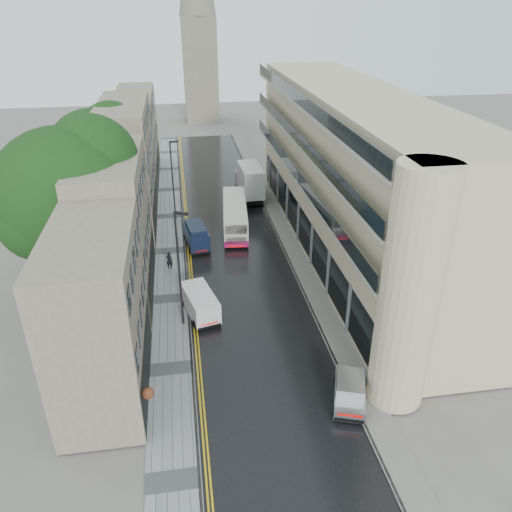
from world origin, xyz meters
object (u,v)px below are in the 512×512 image
object	(u,v)px
tree_near	(68,219)
navy_van	(190,243)
cream_bus	(225,227)
white_lorry	(243,187)
pedestrian	(169,260)
lamp_post_far	(173,182)
silver_hatchback	(335,405)
white_van	(195,317)
tree_far	(97,172)
lamp_post_near	(179,271)

from	to	relation	value
tree_near	navy_van	bearing A→B (deg)	38.29
cream_bus	white_lorry	bearing A→B (deg)	77.23
pedestrian	lamp_post_far	bearing A→B (deg)	-73.89
silver_hatchback	white_van	size ratio (longest dim) A/B	0.92
pedestrian	white_van	bearing A→B (deg)	120.55
cream_bus	silver_hatchback	distance (m)	23.87
navy_van	pedestrian	size ratio (longest dim) A/B	2.84
tree_far	pedestrian	size ratio (longest dim) A/B	7.93
navy_van	lamp_post_near	bearing A→B (deg)	-103.12
silver_hatchback	white_lorry	bearing A→B (deg)	109.70
silver_hatchback	lamp_post_near	distance (m)	13.52
navy_van	tree_near	bearing A→B (deg)	-149.69
lamp_post_near	white_lorry	bearing A→B (deg)	96.88
silver_hatchback	pedestrian	distance (m)	20.59
tree_far	pedestrian	world-z (taller)	tree_far
navy_van	cream_bus	bearing A→B (deg)	27.50
tree_far	lamp_post_near	bearing A→B (deg)	-67.30
silver_hatchback	lamp_post_far	xyz separation A→B (m)	(-8.40, 29.20, 3.47)
tree_far	white_lorry	distance (m)	16.17
silver_hatchback	tree_far	bearing A→B (deg)	137.68
tree_far	lamp_post_near	world-z (taller)	tree_far
cream_bus	white_lorry	world-z (taller)	white_lorry
tree_far	white_van	world-z (taller)	tree_far
navy_van	pedestrian	xyz separation A→B (m)	(-1.90, -2.66, -0.25)
tree_near	white_lorry	xyz separation A→B (m)	(14.93, 18.44, -4.94)
cream_bus	white_van	distance (m)	14.45
cream_bus	pedestrian	bearing A→B (deg)	-130.86
tree_far	silver_hatchback	distance (m)	31.91
tree_near	silver_hatchback	xyz separation A→B (m)	(15.66, -14.43, -6.18)
navy_van	pedestrian	distance (m)	3.28
tree_near	lamp_post_near	world-z (taller)	tree_near
white_van	lamp_post_near	world-z (taller)	lamp_post_near
white_lorry	lamp_post_near	distance (m)	24.02
white_lorry	silver_hatchback	distance (m)	32.91
tree_far	lamp_post_far	world-z (taller)	tree_far
white_van	lamp_post_far	distance (m)	19.95
white_lorry	navy_van	world-z (taller)	white_lorry
pedestrian	navy_van	bearing A→B (deg)	-105.97
tree_far	cream_bus	bearing A→B (deg)	-18.46
navy_van	tree_far	bearing A→B (deg)	134.64
cream_bus	lamp_post_near	world-z (taller)	lamp_post_near
silver_hatchback	navy_van	distance (m)	22.33
white_van	pedestrian	size ratio (longest dim) A/B	2.72
tree_far	navy_van	bearing A→B (deg)	-37.38
tree_far	white_lorry	xyz separation A→B (m)	(14.63, 5.44, -4.23)
tree_near	tree_far	distance (m)	13.02
silver_hatchback	lamp_post_near	size ratio (longest dim) A/B	0.46
lamp_post_near	pedestrian	bearing A→B (deg)	121.15
tree_far	silver_hatchback	size ratio (longest dim) A/B	3.15
tree_near	white_van	size ratio (longest dim) A/B	3.25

